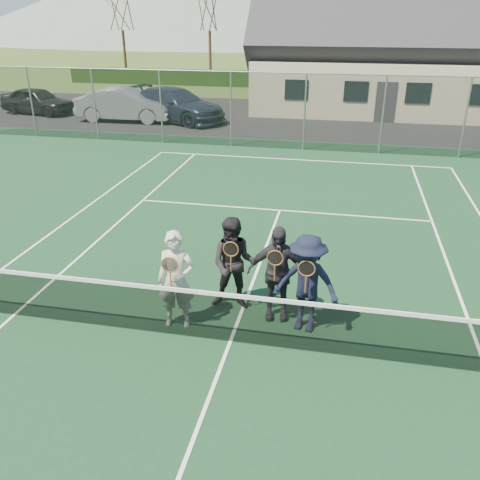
% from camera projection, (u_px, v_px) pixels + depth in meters
% --- Properties ---
extents(ground, '(220.00, 220.00, 0.00)m').
position_uv_depth(ground, '(314.00, 120.00, 26.53)').
color(ground, '#344E1B').
rests_on(ground, ground).
extents(court_surface, '(30.00, 30.00, 0.02)m').
position_uv_depth(court_surface, '(230.00, 342.00, 8.67)').
color(court_surface, '#14381E').
rests_on(court_surface, ground).
extents(tarmac_carpark, '(40.00, 12.00, 0.01)m').
position_uv_depth(tarmac_carpark, '(239.00, 117.00, 27.26)').
color(tarmac_carpark, black).
rests_on(tarmac_carpark, ground).
extents(hedge_row, '(40.00, 1.20, 1.10)m').
position_uv_depth(hedge_row, '(326.00, 81.00, 37.01)').
color(hedge_row, black).
rests_on(hedge_row, ground).
extents(car_a, '(4.41, 2.43, 1.42)m').
position_uv_depth(car_a, '(37.00, 101.00, 27.79)').
color(car_a, black).
rests_on(car_a, ground).
extents(car_b, '(5.02, 1.90, 1.64)m').
position_uv_depth(car_b, '(126.00, 105.00, 25.89)').
color(car_b, gray).
rests_on(car_b, ground).
extents(car_c, '(6.10, 4.35, 1.64)m').
position_uv_depth(car_c, '(175.00, 105.00, 25.91)').
color(car_c, '#1B2137').
rests_on(car_c, ground).
extents(court_markings, '(11.03, 23.83, 0.01)m').
position_uv_depth(court_markings, '(230.00, 341.00, 8.66)').
color(court_markings, white).
rests_on(court_markings, court_surface).
extents(tennis_net, '(11.68, 0.08, 1.10)m').
position_uv_depth(tennis_net, '(230.00, 316.00, 8.45)').
color(tennis_net, slate).
rests_on(tennis_net, ground).
extents(perimeter_fence, '(30.07, 0.07, 3.02)m').
position_uv_depth(perimeter_fence, '(305.00, 112.00, 20.10)').
color(perimeter_fence, slate).
rests_on(perimeter_fence, ground).
extents(clubhouse, '(15.60, 8.20, 7.70)m').
position_uv_depth(clubhouse, '(397.00, 35.00, 27.72)').
color(clubhouse, beige).
rests_on(clubhouse, ground).
extents(tree_a, '(3.20, 3.20, 7.77)m').
position_uv_depth(tree_a, '(120.00, 3.00, 38.71)').
color(tree_a, '#351F13').
rests_on(tree_a, ground).
extents(tree_b, '(3.20, 3.20, 7.77)m').
position_uv_depth(tree_b, '(209.00, 2.00, 37.41)').
color(tree_b, '#392514').
rests_on(tree_b, ground).
extents(tree_c, '(3.20, 3.20, 7.77)m').
position_uv_depth(tree_c, '(361.00, 2.00, 35.38)').
color(tree_c, '#3A2315').
rests_on(tree_c, ground).
extents(player_a, '(0.70, 0.54, 1.80)m').
position_uv_depth(player_a, '(176.00, 280.00, 8.79)').
color(player_a, beige).
rests_on(player_a, court_surface).
extents(player_b, '(0.93, 0.75, 1.80)m').
position_uv_depth(player_b, '(234.00, 264.00, 9.34)').
color(player_b, black).
rests_on(player_b, court_surface).
extents(player_c, '(1.10, 0.57, 1.80)m').
position_uv_depth(player_c, '(277.00, 273.00, 9.02)').
color(player_c, '#27262B').
rests_on(player_c, court_surface).
extents(player_d, '(1.27, 0.88, 1.80)m').
position_uv_depth(player_d, '(307.00, 284.00, 8.67)').
color(player_d, black).
rests_on(player_d, court_surface).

